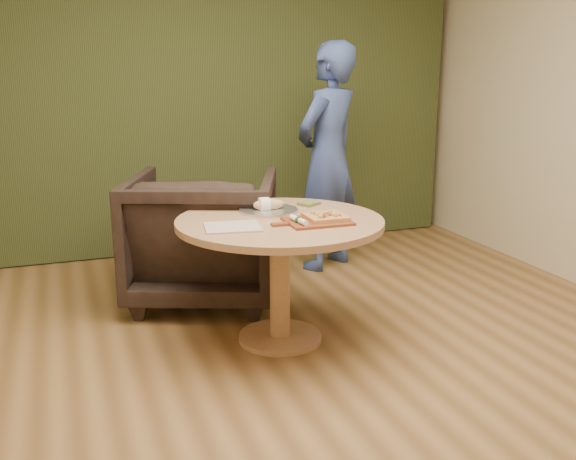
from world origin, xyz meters
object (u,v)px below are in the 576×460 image
(serving_tray, at_px, (269,210))
(bread_roll, at_px, (267,205))
(armchair, at_px, (203,231))
(person_standing, at_px, (328,158))
(cutlery_roll, at_px, (299,220))
(pedestal_table, at_px, (280,242))
(pizza_paddle, at_px, (316,221))
(flatbread_pizza, at_px, (326,217))

(serving_tray, bearing_deg, bread_roll, 180.00)
(armchair, distance_m, person_standing, 1.25)
(cutlery_roll, distance_m, armchair, 1.10)
(pedestal_table, bearing_deg, person_standing, 56.16)
(pizza_paddle, xyz_separation_m, person_standing, (0.68, 1.41, 0.14))
(armchair, bearing_deg, cutlery_roll, 128.47)
(flatbread_pizza, height_order, bread_roll, bread_roll)
(flatbread_pizza, xyz_separation_m, serving_tray, (-0.22, 0.35, -0.02))
(cutlery_roll, height_order, serving_tray, cutlery_roll)
(pedestal_table, distance_m, serving_tray, 0.25)
(cutlery_roll, bearing_deg, bread_roll, 90.89)
(flatbread_pizza, distance_m, bread_roll, 0.42)
(cutlery_roll, relative_size, bread_roll, 1.03)
(flatbread_pizza, distance_m, cutlery_roll, 0.18)
(flatbread_pizza, height_order, person_standing, person_standing)
(flatbread_pizza, xyz_separation_m, armchair, (-0.49, 0.98, -0.28))
(pizza_paddle, bearing_deg, flatbread_pizza, 9.89)
(serving_tray, bearing_deg, person_standing, 51.38)
(pizza_paddle, bearing_deg, bread_roll, 116.27)
(pedestal_table, xyz_separation_m, person_standing, (0.84, 1.25, 0.28))
(cutlery_roll, bearing_deg, flatbread_pizza, 3.72)
(serving_tray, bearing_deg, pizza_paddle, -65.86)
(cutlery_roll, xyz_separation_m, bread_roll, (-0.06, 0.38, 0.01))
(pizza_paddle, xyz_separation_m, serving_tray, (-0.16, 0.36, -0.00))
(pizza_paddle, bearing_deg, armchair, 114.29)
(cutlery_roll, xyz_separation_m, person_standing, (0.79, 1.43, 0.11))
(pizza_paddle, relative_size, flatbread_pizza, 2.00)
(flatbread_pizza, relative_size, cutlery_roll, 1.12)
(cutlery_roll, height_order, person_standing, person_standing)
(person_standing, bearing_deg, armchair, -10.72)
(flatbread_pizza, distance_m, person_standing, 1.53)
(serving_tray, distance_m, bread_roll, 0.04)
(person_standing, bearing_deg, pedestal_table, 24.83)
(pizza_paddle, relative_size, person_standing, 0.25)
(pedestal_table, bearing_deg, flatbread_pizza, -33.39)
(pedestal_table, xyz_separation_m, bread_roll, (-0.01, 0.20, 0.18))
(cutlery_roll, bearing_deg, pizza_paddle, 5.10)
(armchair, bearing_deg, serving_tray, 134.06)
(flatbread_pizza, bearing_deg, armchair, 116.61)
(pedestal_table, relative_size, pizza_paddle, 2.68)
(pedestal_table, bearing_deg, armchair, 107.84)
(pedestal_table, relative_size, bread_roll, 6.22)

